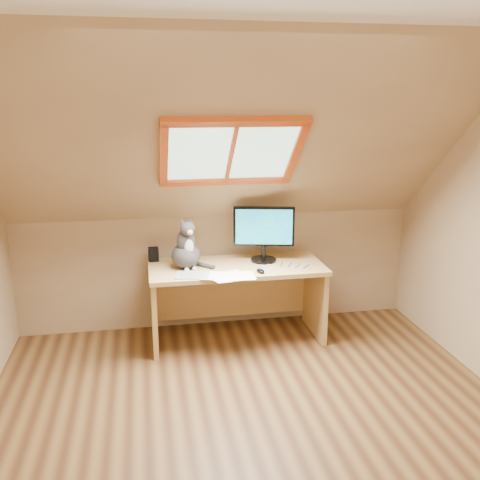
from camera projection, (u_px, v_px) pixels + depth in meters
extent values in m
plane|color=brown|center=(260.00, 436.00, 3.27)|extent=(3.50, 3.50, 0.00)
cube|color=tan|center=(423.00, 443.00, 1.29)|extent=(3.50, 0.02, 2.40)
cube|color=tan|center=(219.00, 270.00, 4.80)|extent=(3.50, 0.02, 1.00)
cube|color=tan|center=(233.00, 142.00, 3.75)|extent=(3.50, 1.56, 1.41)
cube|color=#B2E0CC|center=(231.00, 151.00, 3.84)|extent=(0.90, 0.53, 0.48)
cube|color=#C75312|center=(231.00, 151.00, 3.84)|extent=(1.02, 0.64, 0.59)
cube|color=tan|center=(237.00, 267.00, 4.43)|extent=(1.44, 0.63, 0.04)
cube|color=tan|center=(154.00, 310.00, 4.39)|extent=(0.04, 0.57, 0.62)
cube|color=tan|center=(315.00, 299.00, 4.63)|extent=(0.04, 0.57, 0.62)
cube|color=tan|center=(231.00, 293.00, 4.78)|extent=(1.34, 0.03, 0.44)
cylinder|color=black|center=(264.00, 260.00, 4.54)|extent=(0.22, 0.22, 0.02)
cylinder|color=black|center=(264.00, 252.00, 4.52)|extent=(0.04, 0.04, 0.12)
cube|color=black|center=(264.00, 226.00, 4.46)|extent=(0.51, 0.15, 0.33)
cube|color=#0348B5|center=(264.00, 227.00, 4.43)|extent=(0.46, 0.11, 0.29)
ellipsoid|color=#393432|center=(186.00, 255.00, 4.35)|extent=(0.30, 0.33, 0.20)
ellipsoid|color=#393432|center=(186.00, 242.00, 4.30)|extent=(0.19, 0.19, 0.22)
ellipsoid|color=silver|center=(189.00, 247.00, 4.25)|extent=(0.08, 0.06, 0.13)
ellipsoid|color=#393432|center=(188.00, 229.00, 4.23)|extent=(0.15, 0.14, 0.11)
sphere|color=silver|center=(190.00, 232.00, 4.19)|extent=(0.04, 0.04, 0.04)
cone|color=#393432|center=(182.00, 222.00, 4.21)|extent=(0.07, 0.06, 0.07)
cone|color=#393432|center=(191.00, 221.00, 4.25)|extent=(0.07, 0.07, 0.07)
cube|color=black|center=(154.00, 254.00, 4.53)|extent=(0.09, 0.09, 0.11)
cube|color=#B2B2B7|center=(192.00, 275.00, 4.16)|extent=(0.29, 0.23, 0.01)
ellipsoid|color=black|center=(260.00, 271.00, 4.24)|extent=(0.07, 0.10, 0.03)
cube|color=white|center=(233.00, 276.00, 4.16)|extent=(0.33, 0.27, 0.00)
cube|color=white|center=(233.00, 276.00, 4.16)|extent=(0.32, 0.24, 0.00)
cube|color=white|center=(233.00, 275.00, 4.16)|extent=(0.35, 0.30, 0.00)
cube|color=white|center=(233.00, 275.00, 4.16)|extent=(0.34, 0.28, 0.00)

